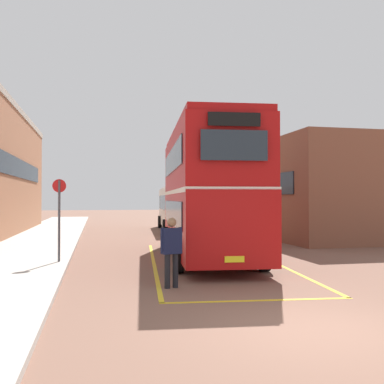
% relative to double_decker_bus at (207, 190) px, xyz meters
% --- Properties ---
extents(ground_plane, '(135.60, 135.60, 0.00)m').
position_rel_double_decker_bus_xyz_m(ground_plane, '(-0.37, 5.48, -2.51)').
color(ground_plane, brown).
extents(sidewalk_left, '(4.00, 57.60, 0.14)m').
position_rel_double_decker_bus_xyz_m(sidewalk_left, '(-6.87, 7.88, -2.44)').
color(sidewalk_left, '#B2ADA3').
rests_on(sidewalk_left, ground).
extents(depot_building_right, '(7.05, 12.11, 5.40)m').
position_rel_double_decker_bus_xyz_m(depot_building_right, '(8.62, 8.07, 0.19)').
color(depot_building_right, brown).
rests_on(depot_building_right, ground).
extents(double_decker_bus, '(3.58, 9.85, 4.75)m').
position_rel_double_decker_bus_xyz_m(double_decker_bus, '(0.00, 0.00, 0.00)').
color(double_decker_bus, black).
rests_on(double_decker_bus, ground).
extents(single_deck_bus, '(3.35, 10.05, 3.02)m').
position_rel_double_decker_bus_xyz_m(single_deck_bus, '(1.74, 14.47, -0.87)').
color(single_deck_bus, black).
rests_on(single_deck_bus, ground).
extents(pedestrian_boarding, '(0.56, 0.35, 1.73)m').
position_rel_double_decker_bus_xyz_m(pedestrian_boarding, '(-2.18, -5.01, -1.50)').
color(pedestrian_boarding, black).
rests_on(pedestrian_boarding, ground).
extents(bus_stop_sign, '(0.44, 0.11, 2.71)m').
position_rel_double_decker_bus_xyz_m(bus_stop_sign, '(-5.19, -0.68, -0.74)').
color(bus_stop_sign, '#4C4C51').
rests_on(bus_stop_sign, sidewalk_left).
extents(bay_marking_yellow, '(5.40, 12.05, 0.01)m').
position_rel_double_decker_bus_xyz_m(bay_marking_yellow, '(-0.09, -1.86, -2.51)').
color(bay_marking_yellow, gold).
rests_on(bay_marking_yellow, ground).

